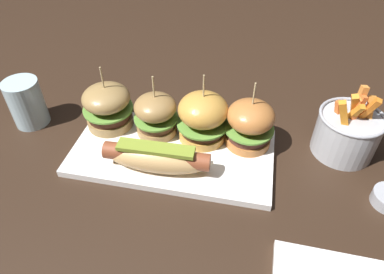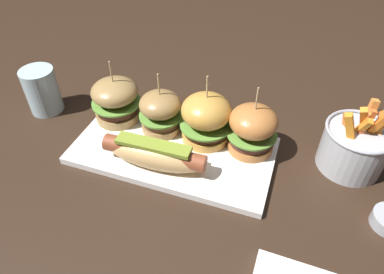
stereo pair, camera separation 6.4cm
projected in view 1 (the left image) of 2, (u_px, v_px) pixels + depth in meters
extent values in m
plane|color=black|center=(173.00, 155.00, 0.69)|extent=(3.00, 3.00, 0.00)
cube|color=white|center=(173.00, 152.00, 0.68)|extent=(0.39, 0.20, 0.01)
ellipsoid|color=tan|center=(157.00, 159.00, 0.62)|extent=(0.18, 0.06, 0.05)
cylinder|color=brown|center=(156.00, 156.00, 0.62)|extent=(0.19, 0.04, 0.03)
cube|color=olive|center=(156.00, 148.00, 0.60)|extent=(0.14, 0.03, 0.01)
cylinder|color=#9C7A47|center=(111.00, 120.00, 0.73)|extent=(0.09, 0.09, 0.02)
cylinder|color=#412216|center=(109.00, 113.00, 0.72)|extent=(0.09, 0.09, 0.02)
cylinder|color=#609338|center=(108.00, 108.00, 0.71)|extent=(0.10, 0.10, 0.00)
ellipsoid|color=#9C7A47|center=(106.00, 98.00, 0.69)|extent=(0.10, 0.10, 0.05)
cylinder|color=tan|center=(103.00, 81.00, 0.66)|extent=(0.00, 0.00, 0.06)
cylinder|color=olive|center=(157.00, 128.00, 0.71)|extent=(0.08, 0.08, 0.02)
cylinder|color=brown|center=(156.00, 122.00, 0.70)|extent=(0.08, 0.08, 0.02)
cylinder|color=#609338|center=(156.00, 118.00, 0.69)|extent=(0.09, 0.09, 0.00)
ellipsoid|color=olive|center=(155.00, 107.00, 0.68)|extent=(0.08, 0.08, 0.05)
cylinder|color=tan|center=(154.00, 90.00, 0.65)|extent=(0.00, 0.00, 0.06)
cylinder|color=gold|center=(202.00, 133.00, 0.70)|extent=(0.09, 0.09, 0.02)
cylinder|color=#462717|center=(203.00, 127.00, 0.69)|extent=(0.09, 0.09, 0.02)
cylinder|color=#609338|center=(203.00, 123.00, 0.68)|extent=(0.10, 0.10, 0.00)
ellipsoid|color=gold|center=(203.00, 110.00, 0.66)|extent=(0.10, 0.10, 0.06)
cylinder|color=tan|center=(204.00, 89.00, 0.63)|extent=(0.00, 0.00, 0.06)
cylinder|color=#B86F36|center=(248.00, 139.00, 0.69)|extent=(0.09, 0.09, 0.02)
cylinder|color=#4F2A21|center=(249.00, 132.00, 0.67)|extent=(0.08, 0.08, 0.02)
cylinder|color=#609338|center=(249.00, 128.00, 0.67)|extent=(0.10, 0.10, 0.00)
ellipsoid|color=#B86F36|center=(251.00, 116.00, 0.65)|extent=(0.09, 0.09, 0.06)
cylinder|color=tan|center=(254.00, 97.00, 0.62)|extent=(0.00, 0.00, 0.06)
cylinder|color=#B7BABF|center=(346.00, 135.00, 0.67)|extent=(0.12, 0.12, 0.08)
torus|color=#A8AAB2|center=(353.00, 117.00, 0.64)|extent=(0.12, 0.12, 0.01)
cube|color=orange|center=(338.00, 114.00, 0.66)|extent=(0.02, 0.02, 0.06)
cube|color=orange|center=(344.00, 120.00, 0.62)|extent=(0.04, 0.02, 0.08)
cube|color=orange|center=(354.00, 110.00, 0.64)|extent=(0.03, 0.04, 0.08)
cube|color=orange|center=(368.00, 115.00, 0.64)|extent=(0.02, 0.04, 0.07)
cube|color=orange|center=(351.00, 116.00, 0.64)|extent=(0.03, 0.04, 0.07)
cube|color=orange|center=(353.00, 113.00, 0.64)|extent=(0.02, 0.03, 0.08)
cube|color=orange|center=(364.00, 113.00, 0.64)|extent=(0.03, 0.03, 0.08)
cube|color=orange|center=(364.00, 113.00, 0.65)|extent=(0.04, 0.02, 0.07)
cube|color=orange|center=(356.00, 109.00, 0.64)|extent=(0.02, 0.03, 0.09)
cube|color=orange|center=(354.00, 115.00, 0.64)|extent=(0.03, 0.02, 0.08)
cylinder|color=silver|center=(27.00, 103.00, 0.73)|extent=(0.07, 0.07, 0.10)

